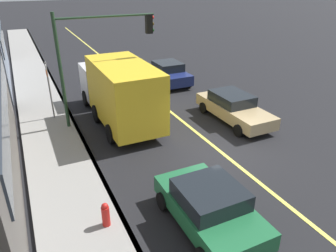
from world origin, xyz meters
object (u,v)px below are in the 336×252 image
car_navy (168,73)px  fire_hydrant (106,216)px  traffic_light_mast (99,48)px  street_sign_post (49,87)px  car_tan (233,107)px  truck_yellow (119,90)px  car_green (209,206)px

car_navy → fire_hydrant: car_navy is taller
traffic_light_mast → street_sign_post: 3.40m
car_tan → truck_yellow: truck_yellow is taller
car_navy → truck_yellow: truck_yellow is taller
car_navy → car_green: (-13.02, 4.93, -0.06)m
car_green → traffic_light_mast: 9.24m
truck_yellow → car_tan: bearing=-114.7°
car_navy → traffic_light_mast: (-4.35, 5.70, 3.04)m
traffic_light_mast → fire_hydrant: bearing=164.6°
car_green → truck_yellow: bearing=0.1°
car_green → car_tan: car_tan is taller
traffic_light_mast → car_green: bearing=-174.9°
car_tan → fire_hydrant: size_ratio=5.06×
traffic_light_mast → car_tan: bearing=-113.7°
street_sign_post → fire_hydrant: bearing=-178.0°
fire_hydrant → car_green: bearing=-112.5°
traffic_light_mast → truck_yellow: bearing=-106.3°
truck_yellow → traffic_light_mast: bearing=73.7°
car_green → truck_yellow: 8.51m
car_navy → car_green: size_ratio=1.02×
car_navy → truck_yellow: 6.79m
car_tan → car_green: bearing=138.7°
car_navy → car_tan: size_ratio=0.82×
car_navy → fire_hydrant: 14.17m
traffic_light_mast → fire_hydrant: traffic_light_mast is taller
car_green → fire_hydrant: car_green is taller
street_sign_post → car_navy: bearing=-69.9°
car_tan → car_navy: bearing=2.9°
car_green → street_sign_post: 10.60m
car_green → traffic_light_mast: bearing=5.1°
traffic_light_mast → street_sign_post: size_ratio=1.77×
car_green → car_tan: (6.02, -5.28, 0.01)m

